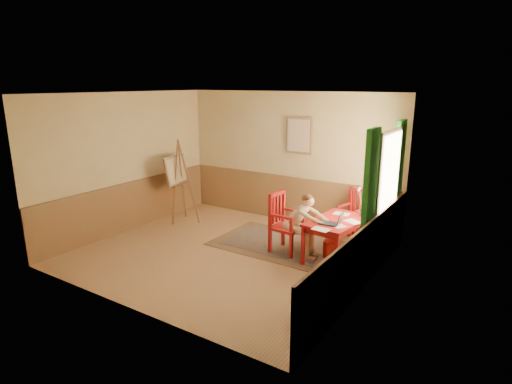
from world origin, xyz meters
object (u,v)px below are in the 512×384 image
Objects in this scene: chair_left at (285,223)px; chair_back at (354,216)px; easel at (178,173)px; table at (336,225)px; laptop at (333,222)px; figure at (300,222)px.

chair_left is 1.07× the size of chair_back.
table is at bearing -1.79° from easel.
table is at bearing -87.22° from chair_back.
table is at bearing 99.31° from laptop.
figure is (-0.53, -1.21, 0.12)m from chair_back.
laptop is at bearing -5.36° from chair_left.
chair_back is at bearing 94.17° from laptop.
table is at bearing 11.41° from chair_left.
chair_back is at bearing 54.34° from chair_left.
laptop is at bearing -80.69° from table.
laptop is 3.78m from easel.
chair_back is at bearing 13.68° from easel.
easel reaches higher than figure.
laptop is 0.21× the size of easel.
chair_left is at bearing -6.06° from easel.
table is 1.23× the size of chair_back.
chair_back is 1.30m from laptop.
figure reaches higher than table.
table is 0.69× the size of easel.
easel is (-3.75, 0.39, 0.31)m from laptop.
laptop is at bearing -85.83° from chair_back.
figure is at bearing -3.96° from chair_left.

